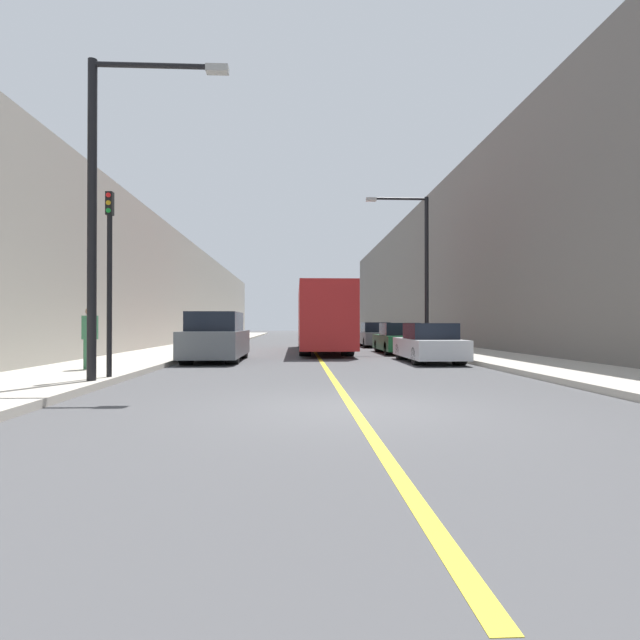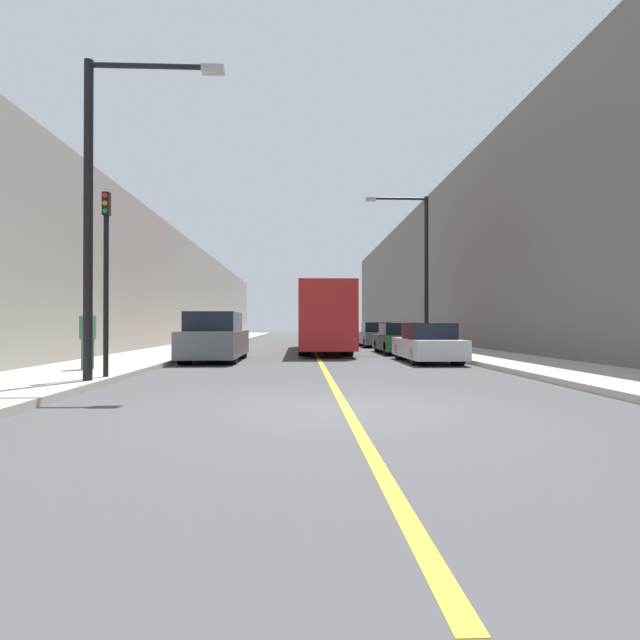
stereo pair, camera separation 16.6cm
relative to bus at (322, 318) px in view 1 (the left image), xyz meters
name	(u,v)px [view 1 (the left image)]	position (x,y,z in m)	size (l,w,h in m)	color
ground_plane	(353,409)	(-0.39, -17.30, -1.73)	(200.00, 200.00, 0.00)	#474749
sidewalk_left	(218,342)	(-7.25, 12.70, -1.66)	(3.43, 72.00, 0.16)	#B2AA9E
sidewalk_right	(397,341)	(6.48, 12.70, -1.66)	(3.43, 72.00, 0.16)	#B2AA9E
building_row_left	(169,294)	(-10.97, 12.70, 1.98)	(4.00, 72.00, 7.43)	gray
building_row_right	(445,273)	(10.19, 12.70, 3.66)	(4.00, 72.00, 10.79)	#66605B
road_center_line	(309,342)	(-0.39, 12.70, -1.73)	(0.16, 72.00, 0.01)	gold
bus	(322,318)	(0.00, 0.00, 0.00)	(2.40, 11.55, 3.23)	#AD1E1E
parked_suv_left	(216,338)	(-4.35, -6.51, -0.87)	(2.03, 4.99, 1.85)	#51565B
car_right_near	(429,345)	(3.54, -7.40, -1.08)	(1.80, 4.34, 1.44)	silver
car_right_mid	(398,340)	(3.54, -1.90, -1.07)	(1.78, 4.48, 1.46)	#145128
car_right_far	(375,336)	(3.54, 5.16, -1.05)	(1.75, 4.25, 1.51)	#51565B
street_lamp_left	(106,193)	(-5.53, -14.28, 2.56)	(3.09, 0.24, 7.11)	black
street_lamp_right	(421,261)	(4.76, -1.35, 2.76)	(3.09, 0.24, 7.49)	black
traffic_light	(109,276)	(-5.74, -13.51, 0.80)	(0.16, 0.18, 4.37)	black
pedestrian	(90,337)	(-7.03, -11.42, -0.69)	(0.38, 0.24, 1.72)	#336B47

